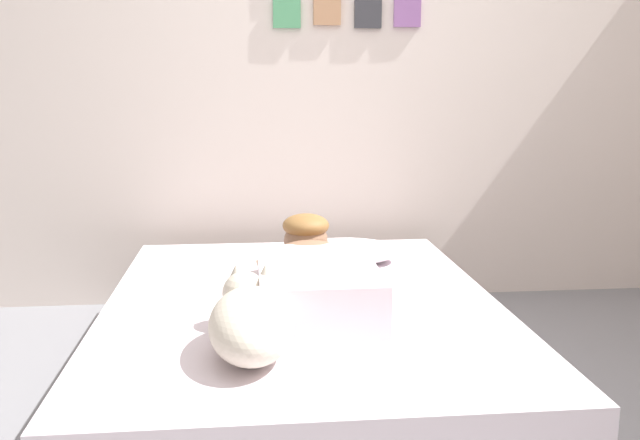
{
  "coord_description": "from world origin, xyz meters",
  "views": [
    {
      "loc": [
        -0.53,
        -2.07,
        1.19
      ],
      "look_at": [
        -0.23,
        0.81,
        0.62
      ],
      "focal_mm": 39.28,
      "sensor_mm": 36.0,
      "label": 1
    }
  ],
  "objects_px": {
    "bed": "(303,345)",
    "cell_phone": "(232,312)",
    "pillow": "(344,251)",
    "person_lying": "(314,274)",
    "coffee_cup": "(321,264)",
    "dog": "(251,320)"
  },
  "relations": [
    {
      "from": "bed",
      "to": "dog",
      "type": "xyz_separation_m",
      "value": [
        -0.2,
        -0.52,
        0.29
      ]
    },
    {
      "from": "bed",
      "to": "dog",
      "type": "distance_m",
      "value": 0.62
    },
    {
      "from": "pillow",
      "to": "coffee_cup",
      "type": "distance_m",
      "value": 0.19
    },
    {
      "from": "person_lying",
      "to": "dog",
      "type": "height_order",
      "value": "person_lying"
    },
    {
      "from": "pillow",
      "to": "cell_phone",
      "type": "relative_size",
      "value": 3.71
    },
    {
      "from": "bed",
      "to": "person_lying",
      "type": "distance_m",
      "value": 0.3
    },
    {
      "from": "person_lying",
      "to": "coffee_cup",
      "type": "distance_m",
      "value": 0.42
    },
    {
      "from": "pillow",
      "to": "person_lying",
      "type": "bearing_deg",
      "value": -109.13
    },
    {
      "from": "pillow",
      "to": "cell_phone",
      "type": "xyz_separation_m",
      "value": [
        -0.5,
        -0.68,
        -0.05
      ]
    },
    {
      "from": "dog",
      "to": "bed",
      "type": "bearing_deg",
      "value": 68.97
    },
    {
      "from": "pillow",
      "to": "cell_phone",
      "type": "bearing_deg",
      "value": -126.31
    },
    {
      "from": "bed",
      "to": "person_lying",
      "type": "bearing_deg",
      "value": -19.84
    },
    {
      "from": "person_lying",
      "to": "bed",
      "type": "bearing_deg",
      "value": 160.16
    },
    {
      "from": "coffee_cup",
      "to": "bed",
      "type": "bearing_deg",
      "value": -106.16
    },
    {
      "from": "pillow",
      "to": "dog",
      "type": "xyz_separation_m",
      "value": [
        -0.43,
        -1.05,
        0.05
      ]
    },
    {
      "from": "bed",
      "to": "cell_phone",
      "type": "height_order",
      "value": "cell_phone"
    },
    {
      "from": "bed",
      "to": "pillow",
      "type": "relative_size",
      "value": 3.95
    },
    {
      "from": "dog",
      "to": "cell_phone",
      "type": "bearing_deg",
      "value": 100.03
    },
    {
      "from": "cell_phone",
      "to": "coffee_cup",
      "type": "bearing_deg",
      "value": 54.64
    },
    {
      "from": "pillow",
      "to": "person_lying",
      "type": "xyz_separation_m",
      "value": [
        -0.19,
        -0.55,
        0.05
      ]
    },
    {
      "from": "pillow",
      "to": "cell_phone",
      "type": "height_order",
      "value": "pillow"
    },
    {
      "from": "pillow",
      "to": "coffee_cup",
      "type": "xyz_separation_m",
      "value": [
        -0.12,
        -0.15,
        -0.02
      ]
    }
  ]
}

